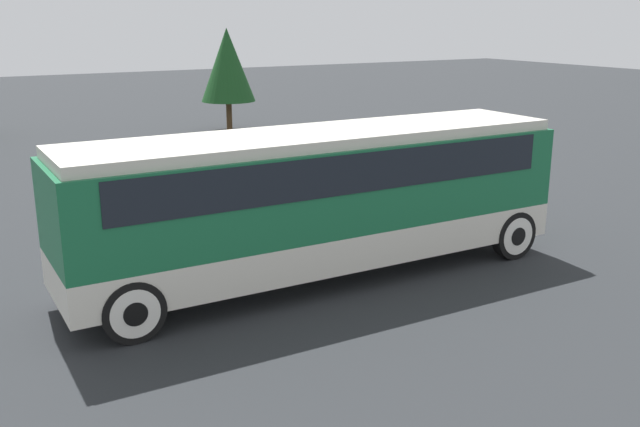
# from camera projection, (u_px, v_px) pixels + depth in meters

# --- Properties ---
(ground_plane) EXTENTS (120.00, 120.00, 0.00)m
(ground_plane) POSITION_uv_depth(u_px,v_px,m) (320.00, 277.00, 15.49)
(ground_plane) COLOR #26282B
(tour_bus) EXTENTS (10.93, 2.60, 3.20)m
(tour_bus) POSITION_uv_depth(u_px,v_px,m) (324.00, 190.00, 15.01)
(tour_bus) COLOR silver
(tour_bus) RESTS_ON ground_plane
(parked_car_near) EXTENTS (4.16, 1.95, 1.38)m
(parked_car_near) POSITION_uv_depth(u_px,v_px,m) (382.00, 170.00, 23.01)
(parked_car_near) COLOR #7A6B5B
(parked_car_near) RESTS_ON ground_plane
(parked_car_mid) EXTENTS (4.22, 1.90, 1.37)m
(parked_car_mid) POSITION_uv_depth(u_px,v_px,m) (298.00, 163.00, 23.95)
(parked_car_mid) COLOR maroon
(parked_car_mid) RESTS_ON ground_plane
(parked_car_far) EXTENTS (4.28, 1.88, 1.41)m
(parked_car_far) POSITION_uv_depth(u_px,v_px,m) (239.00, 194.00, 19.80)
(parked_car_far) COLOR silver
(parked_car_far) RESTS_ON ground_plane
(tree_left) EXTENTS (2.63, 2.63, 4.93)m
(tree_left) POSITION_uv_depth(u_px,v_px,m) (227.00, 65.00, 34.46)
(tree_left) COLOR brown
(tree_left) RESTS_ON ground_plane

